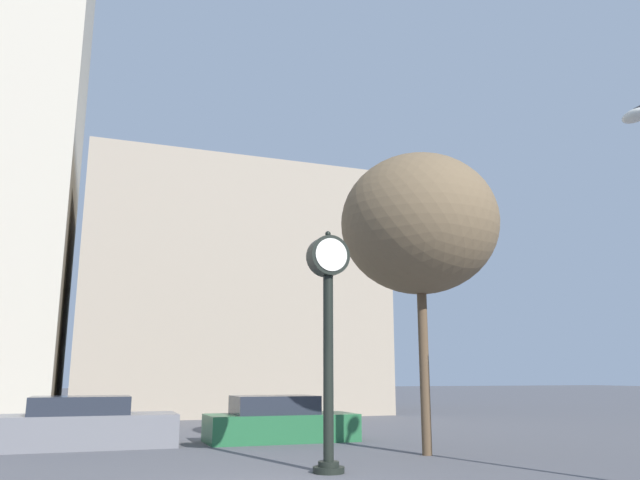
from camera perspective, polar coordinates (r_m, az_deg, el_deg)
The scene contains 5 objects.
building_storefront_row at distance 35.10m, azimuth -8.84°, elevation -5.13°, with size 14.91×12.00×12.36m.
street_clock at distance 12.91m, azimuth 0.75°, elevation -6.78°, with size 0.85×0.62×4.86m.
car_grey at distance 18.37m, azimuth -20.58°, elevation -15.60°, with size 4.59×1.93×1.33m.
car_green at distance 18.96m, azimuth -3.74°, elevation -16.27°, with size 4.34×1.87×1.30m.
bare_tree at distance 16.32m, azimuth 9.06°, elevation 1.42°, with size 4.04×4.04×7.52m.
Camera 1 is at (-3.00, -10.17, 1.84)m, focal length 35.00 mm.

